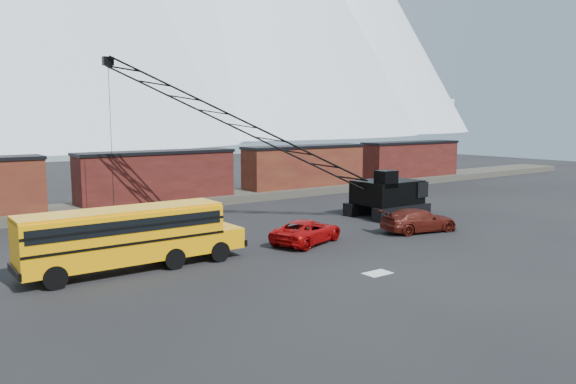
% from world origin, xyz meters
% --- Properties ---
extents(ground, '(160.00, 160.00, 0.00)m').
position_xyz_m(ground, '(0.00, 0.00, 0.00)').
color(ground, black).
rests_on(ground, ground).
extents(gravel_berm, '(120.00, 5.00, 0.70)m').
position_xyz_m(gravel_berm, '(0.00, 22.00, 0.35)').
color(gravel_berm, '#4C473E').
rests_on(gravel_berm, ground).
extents(boxcar_mid, '(13.70, 3.10, 4.17)m').
position_xyz_m(boxcar_mid, '(0.00, 22.00, 2.76)').
color(boxcar_mid, '#511A17').
rests_on(boxcar_mid, gravel_berm).
extents(boxcar_east_near, '(13.70, 3.10, 4.17)m').
position_xyz_m(boxcar_east_near, '(16.00, 22.00, 2.76)').
color(boxcar_east_near, '#441413').
rests_on(boxcar_east_near, gravel_berm).
extents(boxcar_east_far, '(13.70, 3.10, 4.17)m').
position_xyz_m(boxcar_east_far, '(32.00, 22.00, 2.76)').
color(boxcar_east_far, '#511A17').
rests_on(boxcar_east_far, gravel_berm).
extents(snow_patch, '(1.40, 0.90, 0.02)m').
position_xyz_m(snow_patch, '(0.50, -4.00, 0.01)').
color(snow_patch, silver).
rests_on(snow_patch, ground).
extents(school_bus, '(11.65, 2.65, 3.19)m').
position_xyz_m(school_bus, '(-9.17, 3.80, 1.79)').
color(school_bus, orange).
rests_on(school_bus, ground).
extents(red_pickup, '(5.84, 4.10, 1.48)m').
position_xyz_m(red_pickup, '(1.84, 3.41, 0.74)').
color(red_pickup, '#A00708').
rests_on(red_pickup, ground).
extents(maroon_suv, '(5.77, 3.30, 1.58)m').
position_xyz_m(maroon_suv, '(10.10, 1.70, 0.79)').
color(maroon_suv, '#49130D').
rests_on(maroon_suv, ground).
extents(crawler_crane, '(21.96, 11.32, 12.06)m').
position_xyz_m(crawler_crane, '(2.77, 11.78, 6.92)').
color(crawler_crane, black).
rests_on(crawler_crane, ground).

